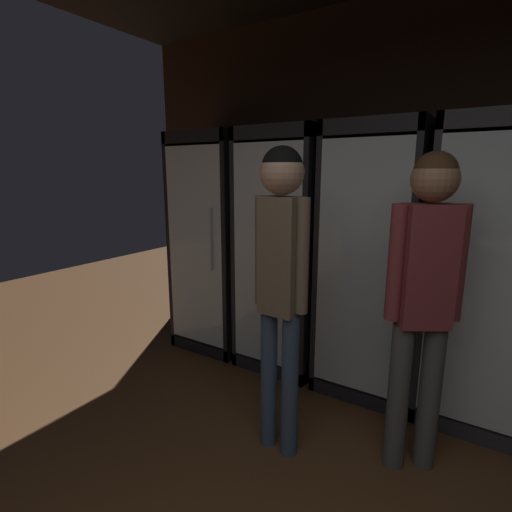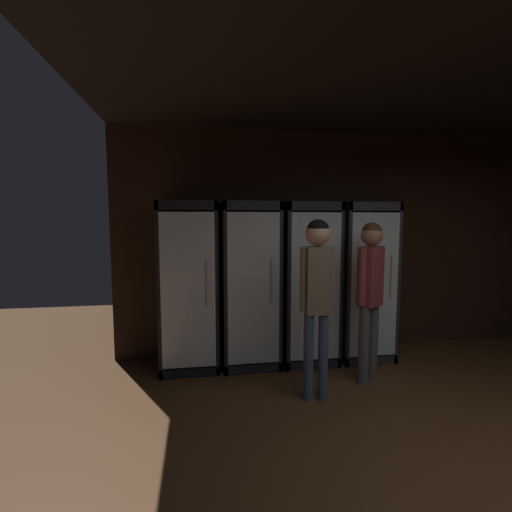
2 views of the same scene
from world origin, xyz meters
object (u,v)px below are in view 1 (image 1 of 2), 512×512
(cooler_left, at_px, (288,253))
(cooler_center, at_px, (374,263))
(shopper_near, at_px, (281,262))
(cooler_right, at_px, (487,278))
(shopper_far, at_px, (425,282))
(cooler_far_left, at_px, (220,244))

(cooler_left, xyz_separation_m, cooler_center, (0.70, 0.00, 0.01))
(cooler_left, height_order, shopper_near, cooler_left)
(cooler_right, relative_size, shopper_far, 1.14)
(cooler_far_left, relative_size, cooler_center, 1.00)
(cooler_far_left, distance_m, cooler_center, 1.40)
(cooler_far_left, xyz_separation_m, cooler_left, (0.70, 0.00, 0.00))
(cooler_far_left, bearing_deg, cooler_right, 0.05)
(cooler_center, distance_m, shopper_near, 1.05)
(cooler_left, distance_m, shopper_far, 1.37)
(cooler_far_left, relative_size, cooler_right, 1.00)
(shopper_near, height_order, shopper_far, shopper_near)
(cooler_center, bearing_deg, shopper_far, -58.14)
(cooler_right, distance_m, shopper_near, 1.37)
(cooler_left, distance_m, cooler_right, 1.40)
(cooler_far_left, distance_m, cooler_left, 0.70)
(cooler_right, height_order, shopper_far, cooler_right)
(cooler_center, bearing_deg, cooler_left, -179.82)
(cooler_right, xyz_separation_m, shopper_far, (-0.25, -0.73, 0.11))
(cooler_far_left, xyz_separation_m, cooler_right, (2.10, 0.00, -0.00))
(cooler_left, xyz_separation_m, shopper_far, (1.15, -0.73, 0.11))
(cooler_center, xyz_separation_m, cooler_right, (0.70, -0.00, -0.01))
(shopper_near, bearing_deg, cooler_right, 47.89)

